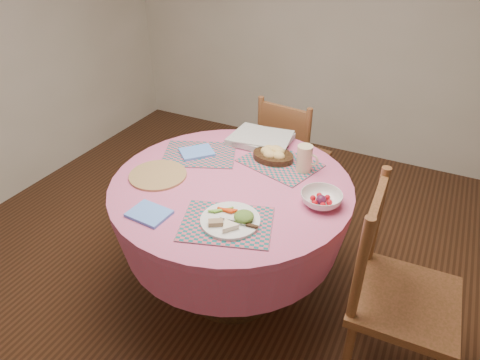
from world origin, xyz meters
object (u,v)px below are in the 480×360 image
object	(u,v)px
wicker_trivet	(158,175)
bread_bowl	(273,154)
chair_right	(394,289)
dinner_plate	(231,220)
fruit_bowl	(321,199)
latte_mug	(305,158)
chair_back	(290,155)
dining_table	(232,213)

from	to	relation	value
wicker_trivet	bread_bowl	xyz separation A→B (m)	(0.47, 0.42, 0.03)
chair_right	dinner_plate	bearing A→B (deg)	100.96
fruit_bowl	bread_bowl	bearing A→B (deg)	141.84
dinner_plate	latte_mug	bearing A→B (deg)	76.40
dinner_plate	bread_bowl	size ratio (longest dim) A/B	1.17
wicker_trivet	bread_bowl	size ratio (longest dim) A/B	1.30
chair_back	wicker_trivet	bearing A→B (deg)	76.13
dining_table	chair_back	bearing A→B (deg)	89.67
bread_bowl	fruit_bowl	distance (m)	0.47
chair_right	dinner_plate	distance (m)	0.77
chair_right	fruit_bowl	world-z (taller)	chair_right
dining_table	fruit_bowl	world-z (taller)	fruit_bowl
wicker_trivet	bread_bowl	bearing A→B (deg)	42.03
wicker_trivet	dining_table	bearing A→B (deg)	17.17
latte_mug	fruit_bowl	bearing A→B (deg)	-55.31
bread_bowl	latte_mug	size ratio (longest dim) A/B	1.59
dinner_plate	fruit_bowl	world-z (taller)	fruit_bowl
wicker_trivet	latte_mug	size ratio (longest dim) A/B	2.08
wicker_trivet	latte_mug	bearing A→B (deg)	30.19
dining_table	latte_mug	size ratio (longest dim) A/B	8.59
chair_right	bread_bowl	size ratio (longest dim) A/B	4.37
chair_right	dinner_plate	world-z (taller)	chair_right
chair_back	dinner_plate	xyz separation A→B (m)	(0.15, -1.17, 0.30)
bread_bowl	fruit_bowl	size ratio (longest dim) A/B	1.09
wicker_trivet	latte_mug	world-z (taller)	latte_mug
fruit_bowl	latte_mug	bearing A→B (deg)	124.69
dinner_plate	fruit_bowl	size ratio (longest dim) A/B	1.28
chair_right	dinner_plate	size ratio (longest dim) A/B	3.74
dinner_plate	wicker_trivet	bearing A→B (deg)	160.83
chair_back	bread_bowl	world-z (taller)	chair_back
chair_right	wicker_trivet	distance (m)	1.26
chair_back	wicker_trivet	xyz separation A→B (m)	(-0.38, -0.99, 0.28)
dining_table	chair_back	distance (m)	0.88
chair_right	bread_bowl	distance (m)	0.93
chair_right	chair_back	world-z (taller)	chair_right
wicker_trivet	bread_bowl	distance (m)	0.64
dining_table	bread_bowl	xyz separation A→B (m)	(0.10, 0.31, 0.23)
chair_back	wicker_trivet	size ratio (longest dim) A/B	3.03
dinner_plate	fruit_bowl	distance (m)	0.45
bread_bowl	fruit_bowl	world-z (taller)	bread_bowl
dinner_plate	chair_right	bearing A→B (deg)	12.89
bread_bowl	chair_right	bearing A→B (deg)	-29.95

